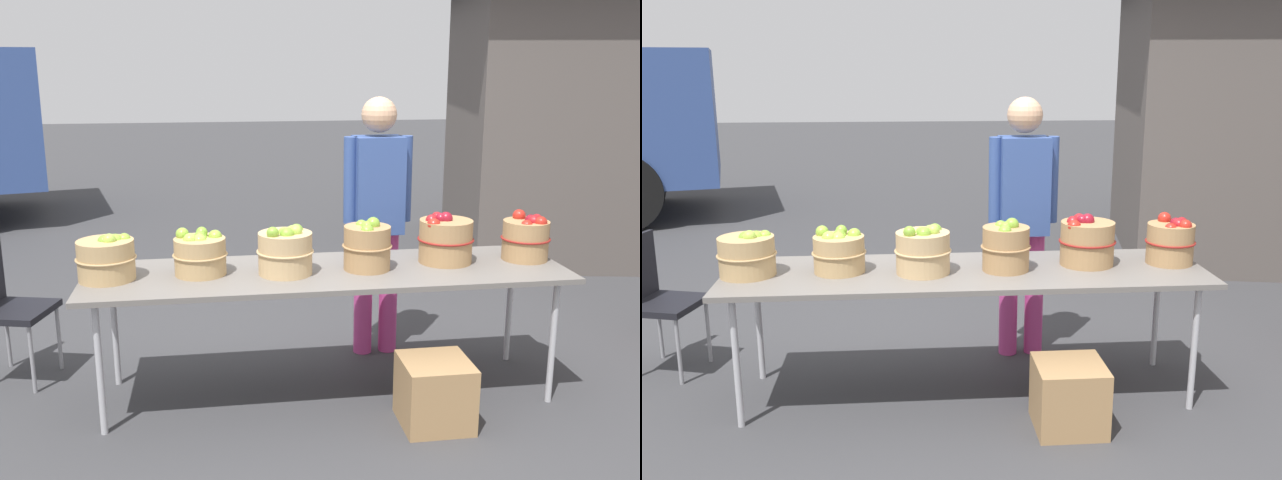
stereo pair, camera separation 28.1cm
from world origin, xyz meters
TOP-DOWN VIEW (x-y plane):
  - ground_plane at (0.00, 0.00)m, footprint 40.00×40.00m
  - market_table at (0.00, 0.00)m, footprint 2.70×0.76m
  - apple_basket_green_0 at (-1.20, -0.00)m, footprint 0.32×0.32m
  - apple_basket_green_1 at (-0.71, 0.03)m, footprint 0.30×0.30m
  - apple_basket_green_2 at (-0.24, -0.03)m, footprint 0.32×0.32m
  - apple_basket_green_3 at (0.22, -0.01)m, footprint 0.28×0.28m
  - apple_basket_red_0 at (0.70, 0.06)m, footprint 0.33×0.33m
  - apple_basket_red_1 at (1.19, 0.05)m, footprint 0.29×0.29m
  - vendor_adult at (0.41, 0.57)m, footprint 0.44×0.23m
  - food_kiosk at (3.42, 3.04)m, footprint 3.98×3.50m
  - folding_chair at (-1.89, 0.48)m, footprint 0.49×0.49m
  - produce_crate at (0.50, -0.45)m, footprint 0.36×0.36m

SIDE VIEW (x-z plane):
  - ground_plane at x=0.00m, z-range 0.00..0.00m
  - produce_crate at x=0.50m, z-range 0.00..0.36m
  - folding_chair at x=-1.89m, z-range 0.08..0.94m
  - market_table at x=0.00m, z-range 0.34..1.09m
  - apple_basket_green_1 at x=-0.71m, z-range 0.74..1.00m
  - apple_basket_green_0 at x=-1.20m, z-range 0.74..1.00m
  - apple_basket_green_2 at x=-0.24m, z-range 0.74..1.02m
  - apple_basket_red_1 at x=1.19m, z-range 0.74..1.03m
  - apple_basket_green_3 at x=0.22m, z-range 0.74..1.04m
  - apple_basket_red_0 at x=0.70m, z-range 0.74..1.04m
  - vendor_adult at x=0.41m, z-range 0.15..1.83m
  - food_kiosk at x=3.42m, z-range 0.01..2.75m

